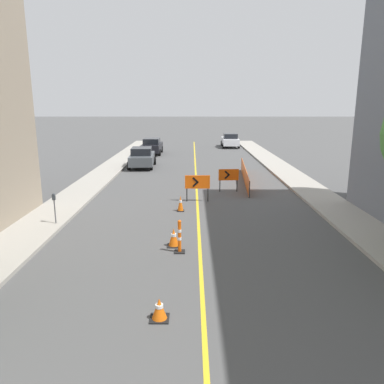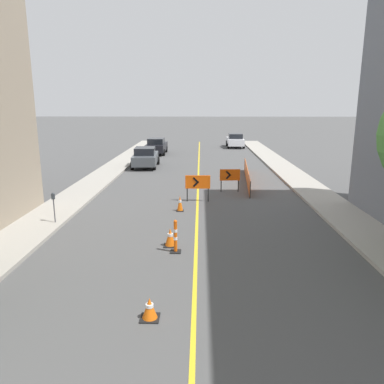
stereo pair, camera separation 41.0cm
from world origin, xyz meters
name	(u,v)px [view 1 (the left image)]	position (x,y,z in m)	size (l,w,h in m)	color
lane_stripe	(196,185)	(0.00, 26.85, 0.00)	(0.12, 53.70, 0.01)	gold
sidewalk_left	(90,184)	(-6.61, 26.85, 0.07)	(2.10, 53.70, 0.14)	#9E998E
sidewalk_right	(301,184)	(6.61, 26.85, 0.07)	(2.10, 53.70, 0.14)	#9E998E
traffic_cone_third	(159,309)	(-1.04, 11.83, 0.26)	(0.45, 0.45, 0.53)	black
traffic_cone_fourth	(173,237)	(-0.93, 16.49, 0.33)	(0.46, 0.46, 0.66)	black
traffic_cone_fifth	(180,203)	(-0.82, 20.96, 0.37)	(0.34, 0.34, 0.75)	black
delineator_post_rear	(179,238)	(-0.70, 15.92, 0.50)	(0.36, 0.36, 1.16)	black
arrow_barricade_primary	(197,183)	(0.01, 22.76, 0.98)	(1.29, 0.09, 1.38)	#EF560C
arrow_barricade_secondary	(228,176)	(1.83, 24.98, 0.94)	(1.16, 0.14, 1.31)	#EF560C
safety_mesh_fence	(244,175)	(3.16, 27.79, 0.47)	(0.75, 8.76, 0.94)	#EF560C
parked_car_curb_near	(141,157)	(-4.24, 33.43, 0.80)	(2.03, 4.39, 1.59)	#474C51
parked_car_curb_mid	(151,146)	(-4.28, 41.38, 0.80)	(1.94, 4.33, 1.59)	black
parked_car_curb_far	(229,140)	(4.15, 47.47, 0.80)	(1.94, 4.32, 1.59)	silver
parking_meter_near_curb	(53,202)	(-5.91, 18.68, 1.04)	(0.12, 0.11, 1.27)	#4C4C51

